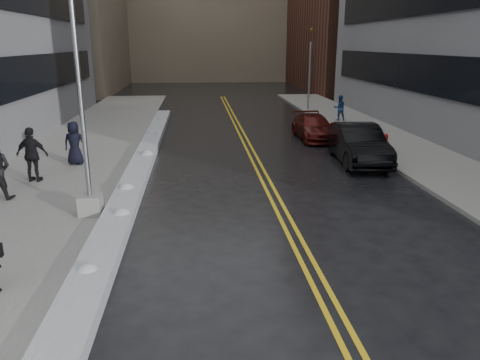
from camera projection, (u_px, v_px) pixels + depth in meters
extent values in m
plane|color=black|center=(203.00, 242.00, 12.45)|extent=(160.00, 160.00, 0.00)
cube|color=gray|center=(74.00, 156.00, 21.47)|extent=(5.50, 50.00, 0.15)
cube|color=gray|center=(404.00, 149.00, 22.86)|extent=(4.00, 50.00, 0.15)
cube|color=gold|center=(249.00, 154.00, 22.21)|extent=(0.12, 50.00, 0.01)
cube|color=gold|center=(255.00, 154.00, 22.23)|extent=(0.12, 50.00, 0.01)
cube|color=silver|center=(142.00, 163.00, 19.82)|extent=(0.90, 30.00, 0.34)
cube|color=gray|center=(51.00, 5.00, 50.57)|extent=(14.00, 22.00, 18.00)
cube|color=gray|center=(208.00, 0.00, 66.84)|extent=(36.00, 16.00, 22.00)
cube|color=gray|center=(91.00, 205.00, 13.94)|extent=(0.65, 0.65, 0.60)
cylinder|color=gray|center=(78.00, 74.00, 12.87)|extent=(0.14, 0.14, 7.00)
cylinder|color=maroon|center=(385.00, 142.00, 22.67)|extent=(0.24, 0.24, 0.60)
sphere|color=maroon|center=(386.00, 136.00, 22.59)|extent=(0.26, 0.26, 0.26)
cylinder|color=maroon|center=(385.00, 141.00, 22.66)|extent=(0.25, 0.10, 0.10)
cylinder|color=gray|center=(309.00, 76.00, 35.38)|extent=(0.14, 0.14, 5.00)
imported|color=#594C0C|center=(311.00, 35.00, 34.53)|extent=(0.16, 0.20, 1.00)
imported|color=black|center=(74.00, 143.00, 19.54)|extent=(0.93, 0.65, 1.82)
imported|color=black|center=(32.00, 155.00, 17.07)|extent=(1.25, 0.69, 2.02)
imported|color=navy|center=(340.00, 108.00, 30.74)|extent=(0.81, 0.64, 1.65)
imported|color=black|center=(358.00, 144.00, 20.43)|extent=(2.07, 5.19, 1.68)
imported|color=#480E0B|center=(314.00, 127.00, 25.57)|extent=(1.84, 4.50, 1.31)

